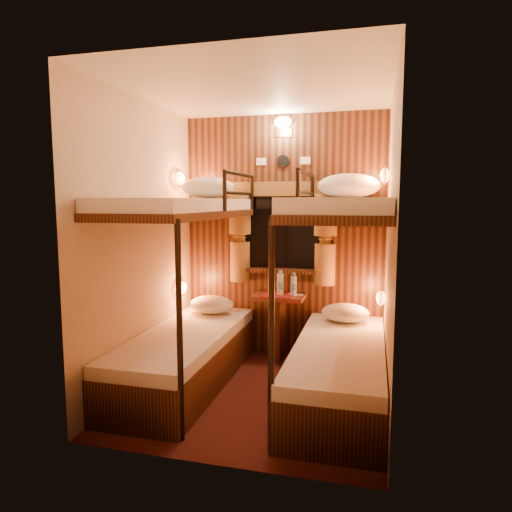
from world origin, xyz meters
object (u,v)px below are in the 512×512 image
(table, at_px, (279,318))
(bunk_right, at_px, (340,330))
(bottle_right, at_px, (294,286))
(bunk_left, at_px, (186,319))
(bottle_left, at_px, (280,284))

(table, bearing_deg, bunk_right, -50.33)
(bottle_right, bearing_deg, bunk_left, -135.36)
(bottle_left, distance_m, bottle_right, 0.13)
(table, height_order, bottle_left, bottle_left)
(bunk_left, distance_m, bottle_right, 1.13)
(table, bearing_deg, bottle_left, 3.14)
(bunk_left, distance_m, table, 1.02)
(bunk_right, height_order, bottle_right, bunk_right)
(bunk_right, bearing_deg, bottle_right, 122.71)
(bunk_right, distance_m, bottle_left, 1.03)
(table, relative_size, bottle_left, 2.69)
(bunk_left, height_order, bottle_left, bunk_left)
(bunk_right, distance_m, bottle_right, 0.95)
(bottle_left, bearing_deg, bunk_right, -50.99)
(bunk_right, height_order, table, bunk_right)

